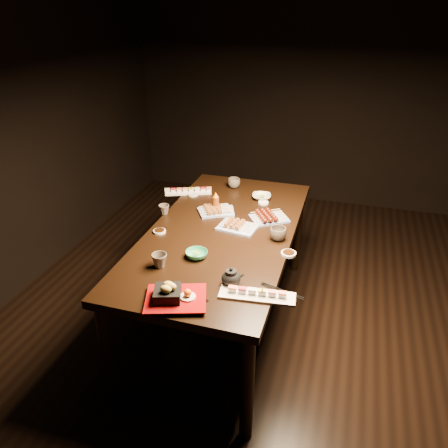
# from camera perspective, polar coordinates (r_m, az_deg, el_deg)

# --- Properties ---
(ground) EXTENTS (5.00, 5.00, 0.00)m
(ground) POSITION_cam_1_polar(r_m,az_deg,el_deg) (3.05, 5.55, -15.60)
(ground) COLOR black
(ground) RESTS_ON ground
(dining_table) EXTENTS (1.37, 1.98, 0.75)m
(dining_table) POSITION_cam_1_polar(r_m,az_deg,el_deg) (3.00, -0.28, -7.13)
(dining_table) COLOR black
(dining_table) RESTS_ON ground
(sushi_platter_near) EXTENTS (0.39, 0.15, 0.05)m
(sushi_platter_near) POSITION_cam_1_polar(r_m,az_deg,el_deg) (2.20, 4.36, -8.95)
(sushi_platter_near) COLOR white
(sushi_platter_near) RESTS_ON dining_table
(sushi_platter_far) EXTENTS (0.36, 0.22, 0.04)m
(sushi_platter_far) POSITION_cam_1_polar(r_m,az_deg,el_deg) (3.34, -4.70, 4.41)
(sushi_platter_far) COLOR white
(sushi_platter_far) RESTS_ON dining_table
(yakitori_plate_center) EXTENTS (0.27, 0.23, 0.06)m
(yakitori_plate_center) POSITION_cam_1_polar(r_m,az_deg,el_deg) (3.02, -0.87, 2.01)
(yakitori_plate_center) COLOR #828EB6
(yakitori_plate_center) RESTS_ON dining_table
(yakitori_plate_right) EXTENTS (0.26, 0.21, 0.06)m
(yakitori_plate_right) POSITION_cam_1_polar(r_m,az_deg,el_deg) (2.81, 1.80, -0.02)
(yakitori_plate_right) COLOR #828EB6
(yakitori_plate_right) RESTS_ON dining_table
(yakitori_plate_left) EXTENTS (0.28, 0.26, 0.06)m
(yakitori_plate_left) POSITION_cam_1_polar(r_m,az_deg,el_deg) (3.02, -1.12, 2.03)
(yakitori_plate_left) COLOR #828EB6
(yakitori_plate_left) RESTS_ON dining_table
(tsukune_plate) EXTENTS (0.29, 0.27, 0.06)m
(tsukune_plate) POSITION_cam_1_polar(r_m,az_deg,el_deg) (2.93, 5.94, 1.10)
(tsukune_plate) COLOR #828EB6
(tsukune_plate) RESTS_ON dining_table
(edamame_bowl_green) EXTENTS (0.13, 0.13, 0.04)m
(edamame_bowl_green) POSITION_cam_1_polar(r_m,az_deg,el_deg) (2.51, -3.60, -3.97)
(edamame_bowl_green) COLOR #329966
(edamame_bowl_green) RESTS_ON dining_table
(edamame_bowl_cream) EXTENTS (0.16, 0.16, 0.03)m
(edamame_bowl_cream) POSITION_cam_1_polar(r_m,az_deg,el_deg) (3.24, 4.93, 3.58)
(edamame_bowl_cream) COLOR #C0B89D
(edamame_bowl_cream) RESTS_ON dining_table
(tempura_tray) EXTENTS (0.36, 0.32, 0.11)m
(tempura_tray) POSITION_cam_1_polar(r_m,az_deg,el_deg) (2.16, -6.36, -8.90)
(tempura_tray) COLOR black
(tempura_tray) RESTS_ON dining_table
(teacup_near_left) EXTENTS (0.09, 0.09, 0.08)m
(teacup_near_left) POSITION_cam_1_polar(r_m,az_deg,el_deg) (2.44, -8.43, -4.74)
(teacup_near_left) COLOR #4D443B
(teacup_near_left) RESTS_ON dining_table
(teacup_mid_right) EXTENTS (0.12, 0.12, 0.08)m
(teacup_mid_right) POSITION_cam_1_polar(r_m,az_deg,el_deg) (2.69, 7.07, -1.27)
(teacup_mid_right) COLOR #4D443B
(teacup_mid_right) RESTS_ON dining_table
(teacup_far_left) EXTENTS (0.10, 0.10, 0.07)m
(teacup_far_left) POSITION_cam_1_polar(r_m,az_deg,el_deg) (3.02, -7.84, 1.88)
(teacup_far_left) COLOR #4D443B
(teacup_far_left) RESTS_ON dining_table
(teacup_far_right) EXTENTS (0.10, 0.10, 0.08)m
(teacup_far_right) POSITION_cam_1_polar(r_m,az_deg,el_deg) (3.42, 1.31, 5.37)
(teacup_far_right) COLOR #4D443B
(teacup_far_right) RESTS_ON dining_table
(teapot) EXTENTS (0.16, 0.16, 0.10)m
(teapot) POSITION_cam_1_polar(r_m,az_deg,el_deg) (2.27, 0.93, -6.85)
(teapot) COLOR black
(teapot) RESTS_ON dining_table
(condiment_bottle) EXTENTS (0.06, 0.06, 0.14)m
(condiment_bottle) POSITION_cam_1_polar(r_m,az_deg,el_deg) (3.03, -1.08, 2.95)
(condiment_bottle) COLOR #662F0D
(condiment_bottle) RESTS_ON dining_table
(sauce_dish_west) EXTENTS (0.11, 0.11, 0.01)m
(sauce_dish_west) POSITION_cam_1_polar(r_m,az_deg,el_deg) (2.80, -8.42, -0.96)
(sauce_dish_west) COLOR white
(sauce_dish_west) RESTS_ON dining_table
(sauce_dish_east) EXTENTS (0.10, 0.10, 0.01)m
(sauce_dish_east) POSITION_cam_1_polar(r_m,az_deg,el_deg) (3.17, 5.17, 2.78)
(sauce_dish_east) COLOR white
(sauce_dish_east) RESTS_ON dining_table
(sauce_dish_se) EXTENTS (0.10, 0.10, 0.02)m
(sauce_dish_se) POSITION_cam_1_polar(r_m,az_deg,el_deg) (2.56, 8.43, -3.85)
(sauce_dish_se) COLOR white
(sauce_dish_se) RESTS_ON dining_table
(sauce_dish_nw) EXTENTS (0.09, 0.09, 0.01)m
(sauce_dish_nw) POSITION_cam_1_polar(r_m,az_deg,el_deg) (3.30, -4.10, 3.88)
(sauce_dish_nw) COLOR white
(sauce_dish_nw) RESTS_ON dining_table
(chopsticks_near) EXTENTS (0.14, 0.16, 0.01)m
(chopsticks_near) POSITION_cam_1_polar(r_m,az_deg,el_deg) (2.15, -4.46, -10.78)
(chopsticks_near) COLOR black
(chopsticks_near) RESTS_ON dining_table
(chopsticks_se) EXTENTS (0.24, 0.09, 0.01)m
(chopsticks_se) POSITION_cam_1_polar(r_m,az_deg,el_deg) (2.26, 7.60, -8.69)
(chopsticks_se) COLOR black
(chopsticks_se) RESTS_ON dining_table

